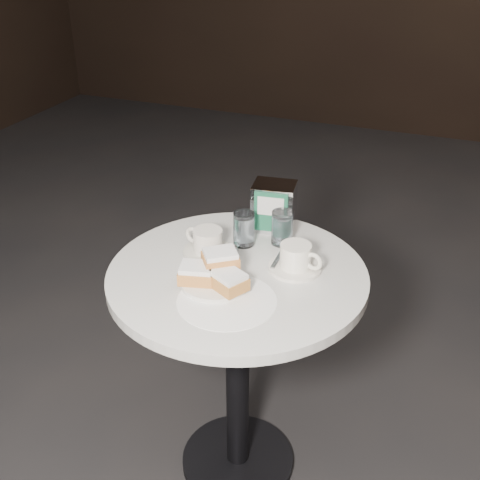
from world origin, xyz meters
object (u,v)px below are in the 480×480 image
(coffee_cup_left, at_px, (208,243))
(water_glass_right, at_px, (282,228))
(coffee_cup_right, at_px, (296,259))
(beignet_plate, at_px, (215,275))
(napkin_dispenser, at_px, (274,206))
(water_glass_left, at_px, (244,229))
(cafe_table, at_px, (237,330))

(coffee_cup_left, height_order, water_glass_right, water_glass_right)
(coffee_cup_left, relative_size, coffee_cup_right, 0.98)
(beignet_plate, bearing_deg, water_glass_right, 71.36)
(coffee_cup_right, relative_size, napkin_dispenser, 1.20)
(beignet_plate, relative_size, water_glass_left, 1.97)
(beignet_plate, distance_m, coffee_cup_left, 0.16)
(coffee_cup_left, distance_m, coffee_cup_right, 0.25)
(coffee_cup_left, xyz_separation_m, napkin_dispenser, (0.12, 0.21, 0.04))
(water_glass_right, distance_m, napkin_dispenser, 0.10)
(cafe_table, bearing_deg, coffee_cup_right, 24.63)
(napkin_dispenser, bearing_deg, beignet_plate, -104.13)
(beignet_plate, relative_size, coffee_cup_right, 1.13)
(coffee_cup_right, bearing_deg, water_glass_left, 169.88)
(coffee_cup_left, bearing_deg, water_glass_right, 50.27)
(coffee_cup_left, distance_m, napkin_dispenser, 0.25)
(cafe_table, xyz_separation_m, napkin_dispenser, (0.01, 0.27, 0.27))
(coffee_cup_left, distance_m, water_glass_left, 0.12)
(water_glass_left, relative_size, water_glass_right, 1.00)
(water_glass_left, relative_size, napkin_dispenser, 0.69)
(water_glass_right, bearing_deg, water_glass_left, -155.29)
(napkin_dispenser, bearing_deg, water_glass_left, -118.66)
(water_glass_left, xyz_separation_m, napkin_dispenser, (0.05, 0.12, 0.02))
(coffee_cup_right, height_order, water_glass_left, water_glass_left)
(cafe_table, xyz_separation_m, water_glass_left, (-0.04, 0.14, 0.25))
(water_glass_right, xyz_separation_m, napkin_dispenser, (-0.05, 0.08, 0.02))
(cafe_table, bearing_deg, beignet_plate, -108.78)
(water_glass_left, distance_m, napkin_dispenser, 0.14)
(water_glass_left, bearing_deg, coffee_cup_left, -131.81)
(coffee_cup_left, relative_size, water_glass_left, 1.72)
(napkin_dispenser, bearing_deg, coffee_cup_right, -64.73)
(cafe_table, distance_m, beignet_plate, 0.25)
(water_glass_right, bearing_deg, beignet_plate, -108.64)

